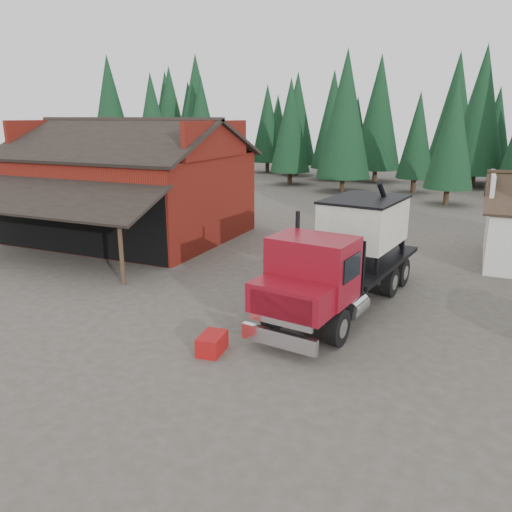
% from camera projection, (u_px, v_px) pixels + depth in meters
% --- Properties ---
extents(ground, '(120.00, 120.00, 0.00)m').
position_uv_depth(ground, '(211.00, 322.00, 18.17)').
color(ground, '#474037').
rests_on(ground, ground).
extents(red_barn, '(12.80, 13.63, 7.18)m').
position_uv_depth(red_barn, '(131.00, 193.00, 30.47)').
color(red_barn, maroon).
rests_on(red_barn, ground).
extents(conifer_backdrop, '(76.00, 16.00, 16.00)m').
position_uv_depth(conifer_backdrop, '(396.00, 184.00, 55.10)').
color(conifer_backdrop, '#10321B').
rests_on(conifer_backdrop, ground).
extents(near_pine_a, '(4.40, 4.40, 11.40)m').
position_uv_depth(near_pine_a, '(152.00, 125.00, 49.69)').
color(near_pine_a, '#382619').
rests_on(near_pine_a, ground).
extents(near_pine_b, '(3.96, 3.96, 10.40)m').
position_uv_depth(near_pine_b, '(453.00, 133.00, 40.61)').
color(near_pine_b, '#382619').
rests_on(near_pine_b, ground).
extents(near_pine_d, '(5.28, 5.28, 13.40)m').
position_uv_depth(near_pine_d, '(345.00, 114.00, 47.64)').
color(near_pine_d, '#382619').
rests_on(near_pine_d, ground).
extents(feed_truck, '(4.19, 10.66, 4.68)m').
position_uv_depth(feed_truck, '(346.00, 252.00, 19.14)').
color(feed_truck, black).
rests_on(feed_truck, ground).
extents(equip_box, '(0.82, 1.17, 0.60)m').
position_uv_depth(equip_box, '(212.00, 343.00, 15.75)').
color(equip_box, maroon).
rests_on(equip_box, ground).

